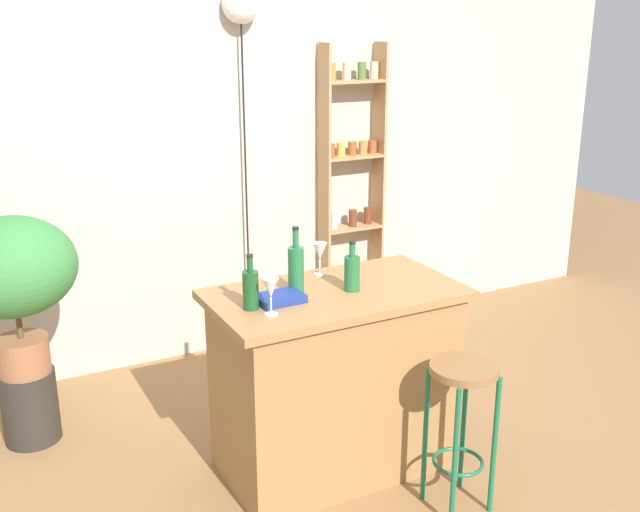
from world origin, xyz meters
TOP-DOWN VIEW (x-y plane):
  - ground at (0.00, 0.00)m, footprint 12.00×12.00m
  - back_wall at (0.00, 1.95)m, footprint 6.40×0.10m
  - kitchen_counter at (0.00, 0.30)m, footprint 1.18×0.65m
  - bar_stool at (0.34, -0.25)m, footprint 0.30×0.30m
  - spice_shelf at (0.96, 1.80)m, footprint 0.45×0.16m
  - plant_stool at (-1.31, 1.26)m, footprint 0.29×0.29m
  - potted_plant at (-1.31, 1.26)m, footprint 0.64×0.57m
  - bottle_sauce_amber at (-0.17, 0.36)m, footprint 0.07×0.07m
  - bottle_spirits_clear at (0.07, 0.27)m, footprint 0.07×0.07m
  - bottle_wine_red at (-0.44, 0.27)m, footprint 0.07×0.07m
  - wine_glass_left at (-0.39, 0.17)m, footprint 0.07×0.07m
  - wine_glass_center at (0.04, 0.54)m, footprint 0.07×0.07m
  - cookbook at (-0.29, 0.29)m, footprint 0.21×0.16m
  - pendant_globe_light at (0.19, 1.84)m, footprint 0.23×0.23m

SIDE VIEW (x-z plane):
  - ground at x=0.00m, z-range 0.00..0.00m
  - plant_stool at x=-1.31m, z-range 0.00..0.39m
  - kitchen_counter at x=0.00m, z-range 0.00..0.93m
  - bar_stool at x=0.34m, z-range 0.16..0.87m
  - potted_plant at x=-1.31m, z-range 0.52..1.35m
  - cookbook at x=-0.29m, z-range 0.93..0.97m
  - spice_shelf at x=0.96m, z-range 0.00..2.00m
  - bottle_spirits_clear at x=0.07m, z-range 0.90..1.14m
  - bottle_wine_red at x=-0.44m, z-range 0.90..1.15m
  - wine_glass_left at x=-0.39m, z-range 0.97..1.13m
  - wine_glass_center at x=0.04m, z-range 0.97..1.13m
  - bottle_sauce_amber at x=-0.17m, z-range 0.89..1.21m
  - back_wall at x=0.00m, z-range 0.00..2.80m
  - pendant_globe_light at x=0.19m, z-range 1.03..3.37m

